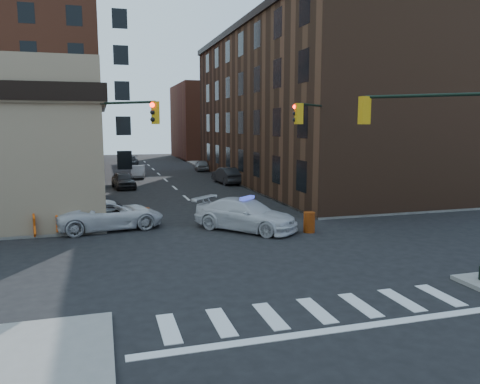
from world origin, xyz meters
TOP-DOWN VIEW (x-y plane):
  - ground at (0.00, 0.00)m, footprint 140.00×140.00m
  - sidewalk_ne at (23.00, 32.75)m, footprint 34.00×54.50m
  - commercial_row_ne at (13.00, 22.50)m, footprint 14.00×34.00m
  - filler_nw at (-16.00, 62.00)m, footprint 20.00×18.00m
  - filler_ne at (14.00, 58.00)m, footprint 16.00×16.00m
  - signal_pole_se at (6.04, -5.52)m, footprint 5.40×5.27m
  - signal_pole_nw at (-5.85, 5.34)m, footprint 3.58×3.67m
  - signal_pole_ne at (5.84, 5.35)m, footprint 3.67×3.58m
  - tree_ne_near at (7.50, 26.00)m, footprint 3.00×3.00m
  - tree_ne_far at (7.50, 34.00)m, footprint 3.00×3.00m
  - police_car at (1.16, 4.30)m, footprint 5.63×5.81m
  - pickup at (-5.80, 6.55)m, footprint 6.01×3.53m
  - parked_car_wnear at (-4.37, 22.97)m, footprint 2.20×4.39m
  - parked_car_wfar at (-2.50, 30.94)m, footprint 1.80×4.02m
  - parked_car_wdeep at (-2.50, 44.22)m, footprint 2.53×4.90m
  - parked_car_enear at (5.27, 23.61)m, footprint 2.09×4.85m
  - parked_car_efar at (5.50, 36.46)m, footprint 1.99×4.05m
  - pedestrian_a at (-7.77, 6.00)m, footprint 0.68×0.63m
  - pedestrian_c at (-10.07, 6.82)m, footprint 1.17×0.94m
  - barrel_road at (4.19, 2.83)m, footprint 0.69×0.69m
  - barrel_bank at (-3.91, 7.05)m, footprint 0.59×0.59m
  - barricade_nw_a at (-8.97, 5.70)m, footprint 1.49×0.95m

SIDE VIEW (x-z plane):
  - ground at x=0.00m, z-range 0.00..0.00m
  - sidewalk_ne at x=23.00m, z-range 0.00..0.15m
  - barrel_bank at x=-3.91m, z-range 0.00..0.97m
  - barrel_road at x=4.19m, z-range 0.00..1.07m
  - parked_car_wfar at x=-2.50m, z-range 0.00..1.28m
  - parked_car_efar at x=5.50m, z-range 0.00..1.33m
  - barricade_nw_a at x=-8.97m, z-range 0.15..1.18m
  - parked_car_wdeep at x=-2.50m, z-range 0.00..1.36m
  - parked_car_wnear at x=-4.37m, z-range 0.00..1.44m
  - parked_car_enear at x=5.27m, z-range 0.00..1.55m
  - pickup at x=-5.80m, z-range 0.00..1.57m
  - police_car at x=1.16m, z-range 0.00..1.67m
  - pedestrian_a at x=-7.77m, z-range 0.15..1.71m
  - pedestrian_c at x=-10.07m, z-range 0.15..2.01m
  - tree_ne_near at x=7.50m, z-range 1.06..5.91m
  - tree_ne_far at x=7.50m, z-range 1.06..5.91m
  - signal_pole_nw at x=-5.85m, z-range 0.34..8.34m
  - signal_pole_ne at x=5.84m, z-range 0.34..8.34m
  - signal_pole_se at x=6.04m, z-range 0.61..8.61m
  - filler_ne at x=14.00m, z-range 0.00..12.00m
  - commercial_row_ne at x=13.00m, z-range 0.00..14.00m
  - filler_nw at x=-16.00m, z-range 0.00..16.00m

